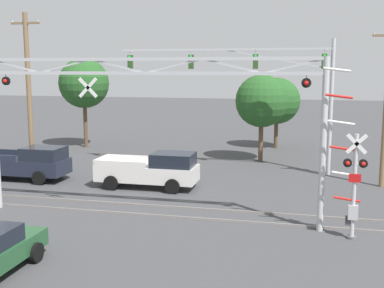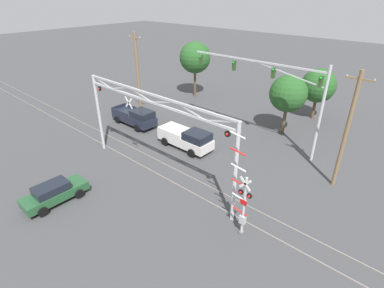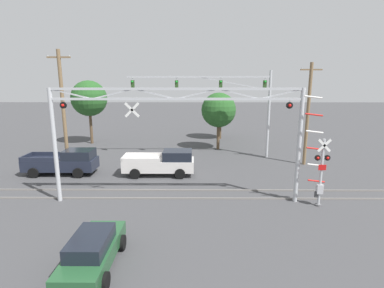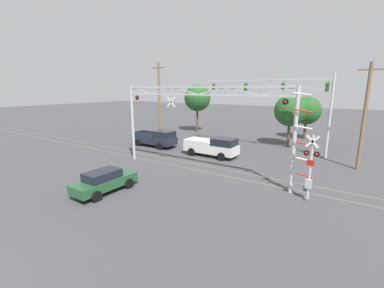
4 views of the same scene
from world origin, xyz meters
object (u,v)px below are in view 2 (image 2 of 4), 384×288
(traffic_signal_span, at_px, (282,87))
(pickup_truck_lead, at_px, (187,139))
(background_tree_beyond_span, at_px, (195,58))
(utility_pole_left, at_px, (138,79))
(crossing_signal_mast, at_px, (243,204))
(pickup_truck_following, at_px, (136,117))
(sedan_waiting, at_px, (54,193))
(background_tree_far_left_verge, at_px, (288,94))
(utility_pole_right, at_px, (347,131))
(background_tree_far_right_verge, at_px, (318,86))
(crossing_gantry, at_px, (153,121))

(traffic_signal_span, xyz_separation_m, pickup_truck_lead, (-5.90, -5.62, -4.84))
(background_tree_beyond_span, bearing_deg, utility_pole_left, -81.04)
(crossing_signal_mast, height_order, pickup_truck_following, crossing_signal_mast)
(crossing_signal_mast, relative_size, background_tree_beyond_span, 0.89)
(sedan_waiting, bearing_deg, background_tree_far_left_verge, 72.66)
(pickup_truck_following, relative_size, utility_pole_right, 0.63)
(utility_pole_left, bearing_deg, sedan_waiting, -63.95)
(traffic_signal_span, xyz_separation_m, background_tree_far_right_verge, (-0.15, 9.34, -1.99))
(utility_pole_right, distance_m, background_tree_far_left_verge, 9.29)
(background_tree_beyond_span, height_order, background_tree_far_left_verge, background_tree_beyond_span)
(pickup_truck_lead, xyz_separation_m, background_tree_far_left_verge, (5.04, 9.03, 3.21))
(traffic_signal_span, bearing_deg, crossing_gantry, -112.59)
(background_tree_far_left_verge, distance_m, background_tree_far_right_verge, 5.98)
(crossing_gantry, relative_size, background_tree_far_right_verge, 2.58)
(pickup_truck_lead, distance_m, utility_pole_left, 8.86)
(crossing_signal_mast, height_order, traffic_signal_span, traffic_signal_span)
(traffic_signal_span, relative_size, utility_pole_right, 1.52)
(sedan_waiting, relative_size, background_tree_beyond_span, 0.59)
(traffic_signal_span, distance_m, background_tree_far_left_verge, 3.87)
(crossing_gantry, height_order, sedan_waiting, crossing_gantry)
(sedan_waiting, xyz_separation_m, background_tree_far_right_verge, (7.27, 26.92, 3.07))
(crossing_signal_mast, relative_size, utility_pole_left, 0.68)
(background_tree_far_left_verge, bearing_deg, pickup_truck_following, -145.34)
(pickup_truck_following, relative_size, background_tree_far_left_verge, 0.91)
(pickup_truck_lead, relative_size, background_tree_beyond_span, 0.75)
(crossing_signal_mast, bearing_deg, background_tree_far_right_verge, 100.86)
(sedan_waiting, xyz_separation_m, utility_pole_right, (13.71, 15.08, 3.75))
(sedan_waiting, relative_size, background_tree_far_right_verge, 0.76)
(pickup_truck_lead, bearing_deg, sedan_waiting, -97.21)
(pickup_truck_lead, relative_size, background_tree_far_right_verge, 0.96)
(sedan_waiting, xyz_separation_m, utility_pole_left, (-6.35, 12.99, 4.18))
(background_tree_far_left_verge, bearing_deg, utility_pole_right, -39.56)
(crossing_signal_mast, height_order, utility_pole_left, utility_pole_left)
(pickup_truck_following, xyz_separation_m, background_tree_far_left_verge, (12.81, 8.86, 3.21))
(utility_pole_left, xyz_separation_m, background_tree_far_right_verge, (13.62, 13.93, -1.11))
(pickup_truck_following, bearing_deg, pickup_truck_lead, -1.27)
(background_tree_far_right_verge, bearing_deg, utility_pole_right, -61.46)
(utility_pole_left, distance_m, background_tree_beyond_span, 11.03)
(crossing_signal_mast, distance_m, pickup_truck_following, 18.55)
(utility_pole_right, bearing_deg, crossing_signal_mast, -105.31)
(background_tree_beyond_span, relative_size, background_tree_far_right_verge, 1.27)
(pickup_truck_lead, xyz_separation_m, utility_pole_left, (-7.86, 1.03, 3.96))
(crossing_signal_mast, xyz_separation_m, traffic_signal_span, (-3.84, 11.46, 3.66))
(crossing_signal_mast, distance_m, traffic_signal_span, 12.63)
(background_tree_far_left_verge, bearing_deg, crossing_gantry, -104.35)
(pickup_truck_lead, relative_size, background_tree_far_left_verge, 0.91)
(utility_pole_right, distance_m, background_tree_beyond_span, 23.50)
(background_tree_far_left_verge, bearing_deg, pickup_truck_lead, -119.18)
(pickup_truck_following, bearing_deg, traffic_signal_span, 21.74)
(traffic_signal_span, height_order, background_tree_far_right_verge, traffic_signal_span)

